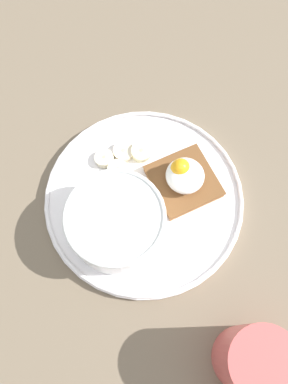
% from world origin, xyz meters
% --- Properties ---
extents(ground_plane, '(1.20, 1.20, 0.02)m').
position_xyz_m(ground_plane, '(0.00, 0.00, 0.01)').
color(ground_plane, '#71614D').
rests_on(ground_plane, ground).
extents(plate, '(0.28, 0.28, 0.02)m').
position_xyz_m(plate, '(0.00, 0.00, 0.03)').
color(plate, white).
rests_on(plate, ground_plane).
extents(oatmeal_bowl, '(0.13, 0.13, 0.06)m').
position_xyz_m(oatmeal_bowl, '(0.02, -0.06, 0.06)').
color(oatmeal_bowl, white).
rests_on(oatmeal_bowl, plate).
extents(toast_slice, '(0.10, 0.10, 0.01)m').
position_xyz_m(toast_slice, '(0.01, 0.06, 0.04)').
color(toast_slice, brown).
rests_on(toast_slice, plate).
extents(poached_egg, '(0.05, 0.05, 0.04)m').
position_xyz_m(poached_egg, '(0.01, 0.06, 0.06)').
color(poached_egg, white).
rests_on(poached_egg, toast_slice).
extents(banana_slice_front, '(0.04, 0.03, 0.01)m').
position_xyz_m(banana_slice_front, '(-0.08, 0.01, 0.03)').
color(banana_slice_front, beige).
rests_on(banana_slice_front, plate).
extents(banana_slice_left, '(0.04, 0.04, 0.01)m').
position_xyz_m(banana_slice_left, '(-0.08, -0.02, 0.04)').
color(banana_slice_left, '#F5E5BE').
rests_on(banana_slice_left, plate).
extents(banana_slice_back, '(0.04, 0.04, 0.02)m').
position_xyz_m(banana_slice_back, '(-0.06, 0.03, 0.04)').
color(banana_slice_back, '#F1E8B4').
rests_on(banana_slice_back, plate).
extents(banana_slice_right, '(0.04, 0.04, 0.01)m').
position_xyz_m(banana_slice_right, '(-0.05, -0.01, 0.04)').
color(banana_slice_right, '#F6EBBC').
rests_on(banana_slice_right, plate).
extents(coffee_mug, '(0.08, 0.11, 0.10)m').
position_xyz_m(coffee_mug, '(0.25, 0.00, 0.07)').
color(coffee_mug, '#D4524F').
rests_on(coffee_mug, ground_plane).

